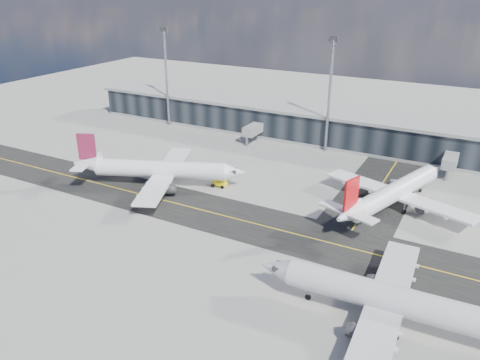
{
  "coord_description": "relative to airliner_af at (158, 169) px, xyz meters",
  "views": [
    {
      "loc": [
        35.22,
        -63.65,
        41.15
      ],
      "look_at": [
        -4.85,
        10.28,
        5.0
      ],
      "focal_mm": 35.0,
      "sensor_mm": 36.0,
      "label": 1
    }
  ],
  "objects": [
    {
      "name": "ground",
      "position": [
        24.53,
        -9.68,
        -3.68
      ],
      "size": [
        300.0,
        300.0,
        0.0
      ],
      "primitive_type": "plane",
      "color": "gray",
      "rests_on": "ground"
    },
    {
      "name": "taxiway_lanes",
      "position": [
        28.44,
        1.06,
        -3.66
      ],
      "size": [
        180.0,
        63.0,
        0.03
      ],
      "color": "black",
      "rests_on": "ground"
    },
    {
      "name": "terminal_concourse",
      "position": [
        24.57,
        45.25,
        0.42
      ],
      "size": [
        152.0,
        19.8,
        8.8
      ],
      "color": "black",
      "rests_on": "ground"
    },
    {
      "name": "floodlight_masts",
      "position": [
        24.53,
        38.32,
        11.93
      ],
      "size": [
        102.5,
        0.7,
        28.9
      ],
      "color": "gray",
      "rests_on": "ground"
    },
    {
      "name": "airliner_af",
      "position": [
        0.0,
        0.0,
        0.0
      ],
      "size": [
        36.05,
        31.18,
        11.13
      ],
      "rotation": [
        0.0,
        0.0,
        -1.18
      ],
      "color": "white",
      "rests_on": "ground"
    },
    {
      "name": "airliner_redtail",
      "position": [
        46.93,
        12.37,
        -0.13
      ],
      "size": [
        30.5,
        35.34,
        10.73
      ],
      "rotation": [
        0.0,
        0.0,
        -0.32
      ],
      "color": "white",
      "rests_on": "ground"
    },
    {
      "name": "airliner_near",
      "position": [
        54.43,
        -21.37,
        0.01
      ],
      "size": [
        37.58,
        32.0,
        11.14
      ],
      "rotation": [
        0.0,
        0.0,
        1.61
      ],
      "color": "#B8BABD",
      "rests_on": "ground"
    },
    {
      "name": "baggage_tug",
      "position": [
        12.23,
        5.58,
        -2.64
      ],
      "size": [
        3.41,
        1.94,
        2.06
      ],
      "rotation": [
        0.0,
        0.0,
        -1.49
      ],
      "color": "yellow",
      "rests_on": "ground"
    },
    {
      "name": "service_van",
      "position": [
        45.55,
        22.9,
        -2.96
      ],
      "size": [
        3.55,
        5.56,
        1.43
      ],
      "primitive_type": "imported",
      "rotation": [
        0.0,
        0.0,
        0.25
      ],
      "color": "white",
      "rests_on": "ground"
    }
  ]
}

